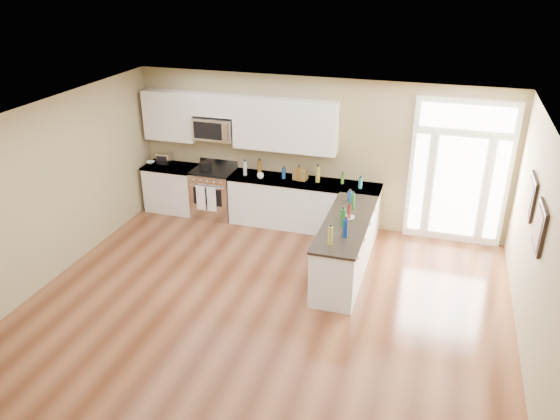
% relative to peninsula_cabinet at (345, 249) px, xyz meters
% --- Properties ---
extents(ground, '(8.00, 8.00, 0.00)m').
position_rel_peninsula_cabinet_xyz_m(ground, '(-0.93, -2.24, -0.43)').
color(ground, '#532A17').
extents(room_shell, '(8.00, 8.00, 8.00)m').
position_rel_peninsula_cabinet_xyz_m(room_shell, '(-0.93, -2.24, 1.27)').
color(room_shell, '#998960').
rests_on(room_shell, ground).
extents(back_cabinet_left, '(1.10, 0.66, 0.94)m').
position_rel_peninsula_cabinet_xyz_m(back_cabinet_left, '(-3.80, 1.45, 0.00)').
color(back_cabinet_left, silver).
rests_on(back_cabinet_left, ground).
extents(back_cabinet_right, '(2.85, 0.66, 0.94)m').
position_rel_peninsula_cabinet_xyz_m(back_cabinet_right, '(-1.08, 1.45, 0.00)').
color(back_cabinet_right, silver).
rests_on(back_cabinet_right, ground).
extents(peninsula_cabinet, '(0.69, 2.32, 0.94)m').
position_rel_peninsula_cabinet_xyz_m(peninsula_cabinet, '(0.00, 0.00, 0.00)').
color(peninsula_cabinet, silver).
rests_on(peninsula_cabinet, ground).
extents(upper_cabinet_left, '(1.04, 0.33, 0.95)m').
position_rel_peninsula_cabinet_xyz_m(upper_cabinet_left, '(-3.81, 1.59, 1.49)').
color(upper_cabinet_left, silver).
rests_on(upper_cabinet_left, room_shell).
extents(upper_cabinet_right, '(1.94, 0.33, 0.95)m').
position_rel_peninsula_cabinet_xyz_m(upper_cabinet_right, '(-1.50, 1.59, 1.49)').
color(upper_cabinet_right, silver).
rests_on(upper_cabinet_right, room_shell).
extents(upper_cabinet_short, '(0.82, 0.33, 0.40)m').
position_rel_peninsula_cabinet_xyz_m(upper_cabinet_short, '(-2.88, 1.59, 1.77)').
color(upper_cabinet_short, silver).
rests_on(upper_cabinet_short, room_shell).
extents(microwave, '(0.78, 0.41, 0.42)m').
position_rel_peninsula_cabinet_xyz_m(microwave, '(-2.88, 1.56, 1.33)').
color(microwave, silver).
rests_on(microwave, room_shell).
extents(entry_door, '(1.70, 0.10, 2.60)m').
position_rel_peninsula_cabinet_xyz_m(entry_door, '(1.62, 1.71, 0.87)').
color(entry_door, white).
rests_on(entry_door, ground).
extents(wall_art_near, '(0.05, 0.58, 0.58)m').
position_rel_peninsula_cabinet_xyz_m(wall_art_near, '(2.54, -0.04, 1.27)').
color(wall_art_near, black).
rests_on(wall_art_near, room_shell).
extents(wall_art_far, '(0.05, 0.58, 0.58)m').
position_rel_peninsula_cabinet_xyz_m(wall_art_far, '(2.54, -1.04, 1.27)').
color(wall_art_far, black).
rests_on(wall_art_far, room_shell).
extents(kitchen_range, '(0.80, 0.71, 1.08)m').
position_rel_peninsula_cabinet_xyz_m(kitchen_range, '(-2.90, 1.45, 0.04)').
color(kitchen_range, silver).
rests_on(kitchen_range, ground).
extents(stockpot, '(0.32, 0.32, 0.19)m').
position_rel_peninsula_cabinet_xyz_m(stockpot, '(-3.02, 1.37, 0.61)').
color(stockpot, black).
rests_on(stockpot, kitchen_range).
extents(toaster_oven, '(0.28, 0.23, 0.22)m').
position_rel_peninsula_cabinet_xyz_m(toaster_oven, '(-4.00, 1.53, 0.61)').
color(toaster_oven, silver).
rests_on(toaster_oven, back_cabinet_left).
extents(cardboard_box, '(0.27, 0.21, 0.20)m').
position_rel_peninsula_cabinet_xyz_m(cardboard_box, '(-1.16, 1.51, 0.61)').
color(cardboard_box, brown).
rests_on(cardboard_box, back_cabinet_right).
extents(bowl_left, '(0.17, 0.17, 0.04)m').
position_rel_peninsula_cabinet_xyz_m(bowl_left, '(-4.28, 1.46, 0.53)').
color(bowl_left, white).
rests_on(bowl_left, back_cabinet_left).
extents(bowl_peninsula, '(0.20, 0.20, 0.05)m').
position_rel_peninsula_cabinet_xyz_m(bowl_peninsula, '(0.02, 0.07, 0.53)').
color(bowl_peninsula, white).
rests_on(bowl_peninsula, peninsula_cabinet).
extents(cup_counter, '(0.16, 0.16, 0.10)m').
position_rel_peninsula_cabinet_xyz_m(cup_counter, '(-1.89, 1.33, 0.55)').
color(cup_counter, white).
rests_on(cup_counter, back_cabinet_right).
extents(counter_bottles, '(2.37, 2.44, 0.30)m').
position_rel_peninsula_cabinet_xyz_m(counter_bottles, '(-0.68, 0.72, 0.64)').
color(counter_bottles, '#19591E').
rests_on(counter_bottles, back_cabinet_right).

